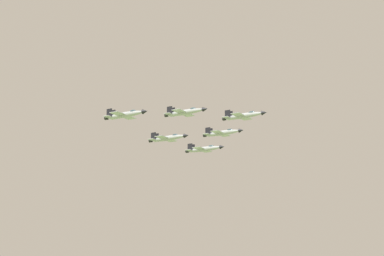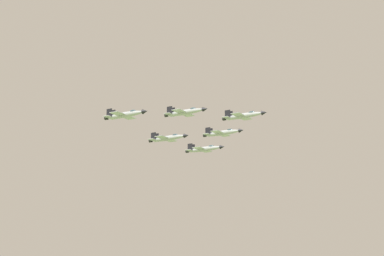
{
  "view_description": "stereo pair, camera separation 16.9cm",
  "coord_description": "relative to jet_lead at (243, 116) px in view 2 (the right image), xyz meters",
  "views": [
    {
      "loc": [
        -80.07,
        212.92,
        37.86
      ],
      "look_at": [
        38.22,
        19.95,
        95.72
      ],
      "focal_mm": 65.42,
      "sensor_mm": 36.0,
      "label": 1
    },
    {
      "loc": [
        -80.21,
        212.83,
        37.86
      ],
      "look_at": [
        38.22,
        19.95,
        95.72
      ],
      "focal_mm": 65.42,
      "sensor_mm": 36.0,
      "label": 2
    }
  ],
  "objects": [
    {
      "name": "jet_right_wingman",
      "position": [
        14.38,
        12.42,
        0.33
      ],
      "size": [
        15.72,
        9.5,
        3.31
      ],
      "rotation": [
        0.0,
        0.0,
        3.16
      ],
      "color": "#9EA3A8"
    },
    {
      "name": "jet_right_outer",
      "position": [
        28.76,
        24.83,
        -1.37
      ],
      "size": [
        16.4,
        9.88,
        3.46
      ],
      "rotation": [
        0.0,
        0.0,
        3.14
      ],
      "color": "#9EA3A8"
    },
    {
      "name": "jet_lead",
      "position": [
        0.0,
        0.0,
        0.0
      ],
      "size": [
        15.78,
        9.52,
        3.33
      ],
      "rotation": [
        0.0,
        0.0,
        3.15
      ],
      "color": "#9EA3A8"
    },
    {
      "name": "jet_left_wingman",
      "position": [
        14.57,
        -12.19,
        -1.2
      ],
      "size": [
        15.62,
        9.45,
        3.29
      ],
      "rotation": [
        0.0,
        0.0,
        3.16
      ],
      "color": "#9EA3A8"
    },
    {
      "name": "jet_left_outer",
      "position": [
        29.14,
        -24.39,
        -2.9
      ],
      "size": [
        16.31,
        9.87,
        3.43
      ],
      "rotation": [
        0.0,
        0.0,
        3.16
      ],
      "color": "#9EA3A8"
    },
    {
      "name": "jet_slot_rear",
      "position": [
        28.95,
        0.22,
        -3.81
      ],
      "size": [
        15.92,
        9.59,
        3.36
      ],
      "rotation": [
        0.0,
        0.0,
        3.14
      ],
      "color": "#9EA3A8"
    }
  ]
}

